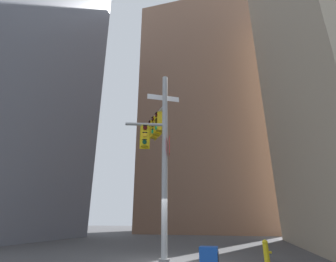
% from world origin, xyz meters
% --- Properties ---
extents(building_mid_block, '(16.97, 16.97, 35.34)m').
position_xyz_m(building_mid_block, '(-0.90, 27.73, 17.67)').
color(building_mid_block, brown).
rests_on(building_mid_block, ground).
extents(signal_pole_assembly, '(2.37, 2.62, 8.60)m').
position_xyz_m(signal_pole_assembly, '(-0.41, 0.37, 5.18)').
color(signal_pole_assembly, '#9EA0A3').
rests_on(signal_pole_assembly, ground).
extents(fire_hydrant, '(0.33, 0.23, 0.86)m').
position_xyz_m(fire_hydrant, '(4.04, 1.24, 0.45)').
color(fire_hydrant, yellow).
rests_on(fire_hydrant, ground).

